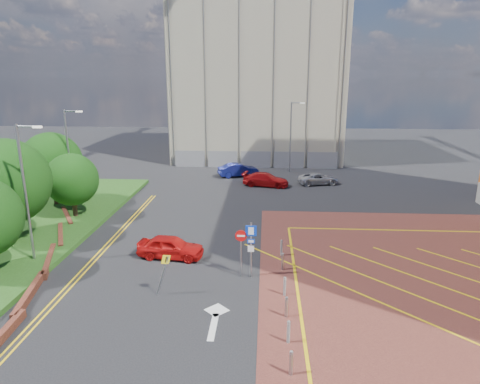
# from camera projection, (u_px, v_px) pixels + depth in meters

# --- Properties ---
(ground) EXTENTS (140.00, 140.00, 0.00)m
(ground) POSITION_uv_depth(u_px,v_px,m) (241.00, 285.00, 22.96)
(ground) COLOR black
(ground) RESTS_ON ground
(retaining_wall) EXTENTS (6.06, 20.33, 0.40)m
(retaining_wall) POSITION_uv_depth(u_px,v_px,m) (46.00, 260.00, 25.53)
(retaining_wall) COLOR brown
(retaining_wall) RESTS_ON ground
(tree_b) EXTENTS (5.60, 5.60, 6.74)m
(tree_b) POSITION_uv_depth(u_px,v_px,m) (6.00, 182.00, 27.56)
(tree_b) COLOR #3D2B1C
(tree_b) RESTS_ON grass_bed
(tree_c) EXTENTS (4.00, 4.00, 4.90)m
(tree_c) POSITION_uv_depth(u_px,v_px,m) (72.00, 180.00, 32.53)
(tree_c) COLOR #3D2B1C
(tree_c) RESTS_ON grass_bed
(tree_d) EXTENTS (5.00, 5.00, 6.08)m
(tree_d) POSITION_uv_depth(u_px,v_px,m) (52.00, 163.00, 35.42)
(tree_d) COLOR #3D2B1C
(tree_d) RESTS_ON grass_bed
(lamp_left_near) EXTENTS (1.53, 0.16, 8.00)m
(lamp_left_near) POSITION_uv_depth(u_px,v_px,m) (26.00, 188.00, 24.38)
(lamp_left_near) COLOR #9EA0A8
(lamp_left_near) RESTS_ON grass_bed
(lamp_left_far) EXTENTS (1.53, 0.16, 8.00)m
(lamp_left_far) POSITION_uv_depth(u_px,v_px,m) (70.00, 156.00, 34.12)
(lamp_left_far) COLOR #9EA0A8
(lamp_left_far) RESTS_ON grass_bed
(lamp_back) EXTENTS (1.53, 0.16, 8.00)m
(lamp_back) POSITION_uv_depth(u_px,v_px,m) (291.00, 134.00, 48.51)
(lamp_back) COLOR #9EA0A8
(lamp_back) RESTS_ON ground
(sign_cluster) EXTENTS (1.17, 0.12, 3.20)m
(sign_cluster) POSITION_uv_depth(u_px,v_px,m) (247.00, 244.00, 23.38)
(sign_cluster) COLOR #9EA0A8
(sign_cluster) RESTS_ON ground
(warning_sign) EXTENTS (0.81, 0.43, 2.24)m
(warning_sign) POSITION_uv_depth(u_px,v_px,m) (164.00, 270.00, 21.53)
(warning_sign) COLOR #9EA0A8
(warning_sign) RESTS_ON ground
(bollard_row) EXTENTS (0.14, 11.14, 0.90)m
(bollard_row) POSITION_uv_depth(u_px,v_px,m) (285.00, 294.00, 21.10)
(bollard_row) COLOR #9EA0A8
(bollard_row) RESTS_ON forecourt
(construction_building) EXTENTS (21.20, 19.20, 22.00)m
(construction_building) POSITION_uv_depth(u_px,v_px,m) (258.00, 74.00, 58.53)
(construction_building) COLOR #B4AC93
(construction_building) RESTS_ON ground
(construction_fence) EXTENTS (21.60, 0.06, 2.00)m
(construction_fence) POSITION_uv_depth(u_px,v_px,m) (264.00, 160.00, 51.51)
(construction_fence) COLOR gray
(construction_fence) RESTS_ON ground
(car_red_left) EXTENTS (4.21, 2.05, 1.38)m
(car_red_left) POSITION_uv_depth(u_px,v_px,m) (171.00, 247.00, 26.27)
(car_red_left) COLOR red
(car_red_left) RESTS_ON ground
(car_blue_back) EXTENTS (4.69, 2.95, 1.46)m
(car_blue_back) POSITION_uv_depth(u_px,v_px,m) (238.00, 170.00, 47.24)
(car_blue_back) COLOR navy
(car_blue_back) RESTS_ON ground
(car_red_back) EXTENTS (4.91, 2.74, 1.35)m
(car_red_back) POSITION_uv_depth(u_px,v_px,m) (266.00, 180.00, 43.17)
(car_red_back) COLOR #B30F11
(car_red_back) RESTS_ON ground
(car_silver_back) EXTENTS (4.48, 2.85, 1.15)m
(car_silver_back) POSITION_uv_depth(u_px,v_px,m) (318.00, 179.00, 43.91)
(car_silver_back) COLOR #B4B4BC
(car_silver_back) RESTS_ON ground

